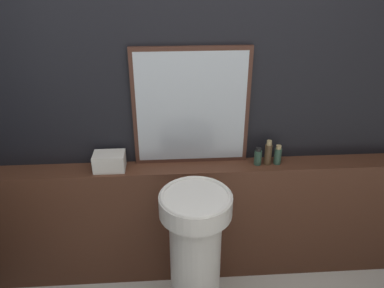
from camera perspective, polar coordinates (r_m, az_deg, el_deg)
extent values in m
cube|color=black|center=(2.36, 0.56, 5.66)|extent=(8.00, 0.06, 2.50)
cube|color=#512D1E|center=(2.66, 0.68, -11.74)|extent=(2.84, 0.18, 0.89)
cylinder|color=white|center=(2.39, 0.50, -18.30)|extent=(0.30, 0.30, 0.81)
cylinder|color=white|center=(2.09, 0.56, -9.24)|extent=(0.41, 0.41, 0.12)
torus|color=white|center=(2.05, 0.56, -7.94)|extent=(0.40, 0.40, 0.02)
cube|color=#47281E|center=(2.31, -0.12, 5.57)|extent=(0.72, 0.03, 0.75)
cube|color=#B2BCC6|center=(2.30, -0.11, 5.49)|extent=(0.67, 0.02, 0.70)
cube|color=silver|center=(2.40, -12.47, -2.61)|extent=(0.19, 0.13, 0.11)
cylinder|color=#2D4C3D|center=(2.44, 10.00, -2.05)|extent=(0.05, 0.05, 0.10)
cylinder|color=black|center=(2.41, 10.11, -0.82)|extent=(0.03, 0.03, 0.02)
cylinder|color=#4C3823|center=(2.45, 11.52, -1.58)|extent=(0.05, 0.05, 0.14)
cylinder|color=tan|center=(2.41, 11.69, 0.17)|extent=(0.03, 0.03, 0.03)
cylinder|color=#2D4C3D|center=(2.47, 12.92, -1.83)|extent=(0.05, 0.05, 0.11)
cylinder|color=tan|center=(2.44, 13.07, -0.47)|extent=(0.03, 0.03, 0.02)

